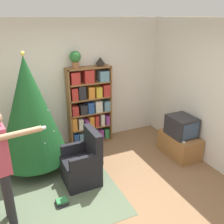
% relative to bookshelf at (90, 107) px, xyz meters
% --- Properties ---
extents(ground_plane, '(14.00, 14.00, 0.00)m').
position_rel_bookshelf_xyz_m(ground_plane, '(-0.53, -1.97, -0.82)').
color(ground_plane, '#846042').
extents(wall_back, '(8.00, 0.10, 2.60)m').
position_rel_bookshelf_xyz_m(wall_back, '(-0.53, 0.21, 0.48)').
color(wall_back, silver).
rests_on(wall_back, ground_plane).
extents(area_rug, '(2.12, 1.69, 0.01)m').
position_rel_bookshelf_xyz_m(area_rug, '(-1.22, -1.51, -0.82)').
color(area_rug, '#56664C').
rests_on(area_rug, ground_plane).
extents(bookshelf, '(0.93, 0.27, 1.66)m').
position_rel_bookshelf_xyz_m(bookshelf, '(0.00, 0.00, 0.00)').
color(bookshelf, brown).
rests_on(bookshelf, ground_plane).
extents(tv_stand, '(0.50, 0.82, 0.43)m').
position_rel_bookshelf_xyz_m(tv_stand, '(1.41, -1.27, -0.61)').
color(tv_stand, '#996638').
rests_on(tv_stand, ground_plane).
extents(television, '(0.44, 0.53, 0.39)m').
position_rel_bookshelf_xyz_m(television, '(1.41, -1.27, -0.20)').
color(television, '#28282D').
rests_on(television, tv_stand).
extents(game_remote, '(0.04, 0.12, 0.02)m').
position_rel_bookshelf_xyz_m(game_remote, '(1.26, -1.52, -0.38)').
color(game_remote, white).
rests_on(game_remote, tv_stand).
extents(christmas_tree, '(1.21, 1.21, 2.11)m').
position_rel_bookshelf_xyz_m(christmas_tree, '(-1.27, -0.53, 0.31)').
color(christmas_tree, '#4C3323').
rests_on(christmas_tree, ground_plane).
extents(armchair, '(0.58, 0.57, 0.92)m').
position_rel_bookshelf_xyz_m(armchair, '(-0.61, -1.30, -0.50)').
color(armchair, black).
rests_on(armchair, ground_plane).
extents(standing_person, '(0.67, 0.47, 1.61)m').
position_rel_bookshelf_xyz_m(standing_person, '(-1.78, -1.71, 0.13)').
color(standing_person, '#232328').
rests_on(standing_person, ground_plane).
extents(potted_plant, '(0.22, 0.22, 0.33)m').
position_rel_bookshelf_xyz_m(potted_plant, '(-0.26, 0.01, 1.03)').
color(potted_plant, '#935B38').
rests_on(potted_plant, bookshelf).
extents(table_lamp, '(0.20, 0.20, 0.18)m').
position_rel_bookshelf_xyz_m(table_lamp, '(0.26, 0.01, 0.94)').
color(table_lamp, '#473828').
rests_on(table_lamp, bookshelf).
extents(book_pile_near_tree, '(0.20, 0.18, 0.10)m').
position_rel_bookshelf_xyz_m(book_pile_near_tree, '(-0.76, -0.90, -0.77)').
color(book_pile_near_tree, '#5B899E').
rests_on(book_pile_near_tree, ground_plane).
extents(book_pile_by_chair, '(0.20, 0.19, 0.08)m').
position_rel_bookshelf_xyz_m(book_pile_by_chair, '(-1.09, -1.70, -0.78)').
color(book_pile_by_chair, '#232328').
rests_on(book_pile_by_chair, ground_plane).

